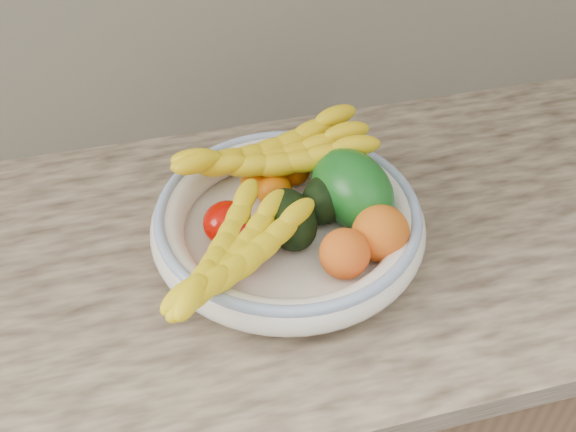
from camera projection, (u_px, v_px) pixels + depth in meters
The scene contains 14 objects.
kitchen_counter at pixel (285, 392), 1.26m from camera, with size 2.44×0.66×1.40m.
fruit_bowl at pixel (288, 222), 0.91m from camera, with size 0.39×0.39×0.08m.
clementine_back_left at pixel (256, 183), 0.97m from camera, with size 0.05×0.05×0.04m, color orange.
clementine_back_right at pixel (294, 170), 0.99m from camera, with size 0.05×0.05×0.05m, color #FF6A05.
clementine_back_mid at pixel (274, 190), 0.96m from camera, with size 0.05×0.05×0.05m, color #DC6804.
tomato_left at pixel (227, 223), 0.89m from camera, with size 0.07×0.07×0.06m, color #A90700.
tomato_near_left at pixel (239, 247), 0.86m from camera, with size 0.07×0.07×0.06m, color #B50E17.
avocado_center at pixel (289, 219), 0.89m from camera, with size 0.07×0.11×0.07m, color black.
avocado_right at pixel (328, 197), 0.93m from camera, with size 0.07×0.10×0.07m, color black.
green_mango at pixel (352, 188), 0.92m from camera, with size 0.10×0.15×0.11m, color #0F5416.
peach_front at pixel (345, 254), 0.84m from camera, with size 0.07×0.07×0.07m, color orange.
peach_right at pixel (381, 233), 0.87m from camera, with size 0.08×0.08×0.08m, color orange.
banana_bunch_back at pixel (274, 160), 0.95m from camera, with size 0.32×0.12×0.09m, color yellow, non-canonical shape.
banana_bunch_front at pixel (233, 259), 0.81m from camera, with size 0.29×0.11×0.08m, color yellow, non-canonical shape.
Camera 1 is at (-0.17, 1.02, 1.58)m, focal length 40.00 mm.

